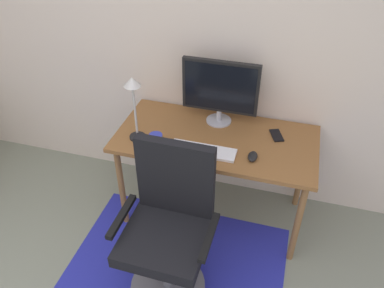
# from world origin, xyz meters

# --- Properties ---
(wall_back) EXTENTS (6.00, 0.10, 2.60)m
(wall_back) POSITION_xyz_m (0.00, 2.20, 1.30)
(wall_back) COLOR beige
(wall_back) RESTS_ON ground
(area_rug) EXTENTS (1.45, 1.22, 0.01)m
(area_rug) POSITION_xyz_m (0.39, 1.15, 0.00)
(area_rug) COLOR #272CA2
(area_rug) RESTS_ON ground
(desk) EXTENTS (1.36, 0.67, 0.73)m
(desk) POSITION_xyz_m (0.51, 1.79, 0.66)
(desk) COLOR brown
(desk) RESTS_ON ground
(monitor) EXTENTS (0.53, 0.18, 0.47)m
(monitor) POSITION_xyz_m (0.48, 1.99, 1.00)
(monitor) COLOR #B2B2B7
(monitor) RESTS_ON desk
(keyboard) EXTENTS (0.43, 0.13, 0.02)m
(keyboard) POSITION_xyz_m (0.46, 1.61, 0.74)
(keyboard) COLOR white
(keyboard) RESTS_ON desk
(computer_mouse) EXTENTS (0.06, 0.10, 0.03)m
(computer_mouse) POSITION_xyz_m (0.79, 1.63, 0.75)
(computer_mouse) COLOR black
(computer_mouse) RESTS_ON desk
(coffee_cup) EXTENTS (0.09, 0.09, 0.09)m
(coffee_cup) POSITION_xyz_m (0.15, 1.59, 0.78)
(coffee_cup) COLOR #2B35A5
(coffee_cup) RESTS_ON desk
(cell_phone) EXTENTS (0.12, 0.16, 0.01)m
(cell_phone) POSITION_xyz_m (0.91, 1.92, 0.74)
(cell_phone) COLOR black
(cell_phone) RESTS_ON desk
(desk_lamp) EXTENTS (0.11, 0.11, 0.45)m
(desk_lamp) POSITION_xyz_m (0.00, 1.64, 1.06)
(desk_lamp) COLOR black
(desk_lamp) RESTS_ON desk
(office_chair) EXTENTS (0.57, 0.49, 1.04)m
(office_chair) POSITION_xyz_m (0.39, 1.12, 0.46)
(office_chair) COLOR slate
(office_chair) RESTS_ON ground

